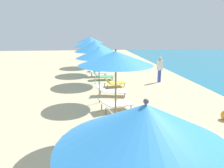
# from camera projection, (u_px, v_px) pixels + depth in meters

# --- Properties ---
(umbrella_second) EXTENTS (2.01, 2.01, 2.59)m
(umbrella_second) POSITION_uv_depth(u_px,v_px,m) (145.00, 127.00, 2.28)
(umbrella_second) COLOR #4C4C51
(umbrella_second) RESTS_ON ground
(umbrella_third) EXTENTS (2.09, 2.09, 2.82)m
(umbrella_third) POSITION_uv_depth(u_px,v_px,m) (116.00, 58.00, 5.82)
(umbrella_third) COLOR olive
(umbrella_third) RESTS_ON ground
(lounger_third_shoreside) EXTENTS (1.56, 1.02, 0.64)m
(lounger_third_shoreside) POSITION_uv_depth(u_px,v_px,m) (126.00, 116.00, 7.66)
(lounger_third_shoreside) COLOR white
(lounger_third_shoreside) RESTS_ON ground
(lounger_third_inland) EXTENTS (1.37, 0.77, 0.60)m
(lounger_third_inland) POSITION_uv_depth(u_px,v_px,m) (160.00, 146.00, 5.60)
(lounger_third_inland) COLOR #4CA572
(lounger_third_inland) RESTS_ON ground
(umbrella_fourth) EXTENTS (2.07, 2.07, 2.63)m
(umbrella_fourth) POSITION_uv_depth(u_px,v_px,m) (99.00, 53.00, 9.44)
(umbrella_fourth) COLOR olive
(umbrella_fourth) RESTS_ON ground
(lounger_fourth_shoreside) EXTENTS (1.68, 0.91, 0.55)m
(lounger_fourth_shoreside) POSITION_uv_depth(u_px,v_px,m) (111.00, 91.00, 11.02)
(lounger_fourth_shoreside) COLOR white
(lounger_fourth_shoreside) RESTS_ON ground
(lounger_fourth_inland) EXTENTS (1.52, 0.97, 0.55)m
(lounger_fourth_inland) POSITION_uv_depth(u_px,v_px,m) (115.00, 104.00, 8.97)
(lounger_fourth_inland) COLOR white
(lounger_fourth_inland) RESTS_ON ground
(umbrella_fifth) EXTENTS (2.53, 2.53, 2.78)m
(umbrella_fifth) POSITION_uv_depth(u_px,v_px,m) (95.00, 46.00, 13.10)
(umbrella_fifth) COLOR silver
(umbrella_fifth) RESTS_ON ground
(lounger_fifth_shoreside) EXTENTS (1.41, 0.69, 0.59)m
(lounger_fifth_shoreside) POSITION_uv_depth(u_px,v_px,m) (103.00, 76.00, 14.69)
(lounger_fifth_shoreside) COLOR #4CA572
(lounger_fifth_shoreside) RESTS_ON ground
(lounger_fifth_inland) EXTENTS (1.35, 0.92, 0.62)m
(lounger_fifth_inland) POSITION_uv_depth(u_px,v_px,m) (114.00, 82.00, 12.82)
(lounger_fifth_inland) COLOR yellow
(lounger_fifth_inland) RESTS_ON ground
(umbrella_sixth) EXTENTS (2.47, 2.47, 2.75)m
(umbrella_sixth) POSITION_uv_depth(u_px,v_px,m) (90.00, 43.00, 16.34)
(umbrella_sixth) COLOR silver
(umbrella_sixth) RESTS_ON ground
(lounger_sixth_shoreside) EXTENTS (1.52, 0.72, 0.72)m
(lounger_sixth_shoreside) POSITION_uv_depth(u_px,v_px,m) (101.00, 67.00, 17.97)
(lounger_sixth_shoreside) COLOR blue
(lounger_sixth_shoreside) RESTS_ON ground
(lounger_sixth_inland) EXTENTS (1.31, 0.74, 0.53)m
(lounger_sixth_inland) POSITION_uv_depth(u_px,v_px,m) (98.00, 72.00, 15.70)
(lounger_sixth_inland) COLOR white
(lounger_sixth_inland) RESTS_ON ground
(umbrella_farthest) EXTENTS (2.52, 2.52, 2.87)m
(umbrella_farthest) POSITION_uv_depth(u_px,v_px,m) (90.00, 40.00, 19.71)
(umbrella_farthest) COLOR olive
(umbrella_farthest) RESTS_ON ground
(lounger_farthest_shoreside) EXTENTS (1.54, 0.70, 0.61)m
(lounger_farthest_shoreside) POSITION_uv_depth(u_px,v_px,m) (96.00, 62.00, 21.18)
(lounger_farthest_shoreside) COLOR white
(lounger_farthest_shoreside) RESTS_ON ground
(person_walking_near) EXTENTS (0.42, 0.37, 1.68)m
(person_walking_near) POSITION_uv_depth(u_px,v_px,m) (160.00, 67.00, 13.84)
(person_walking_near) COLOR #334CB2
(person_walking_near) RESTS_ON ground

